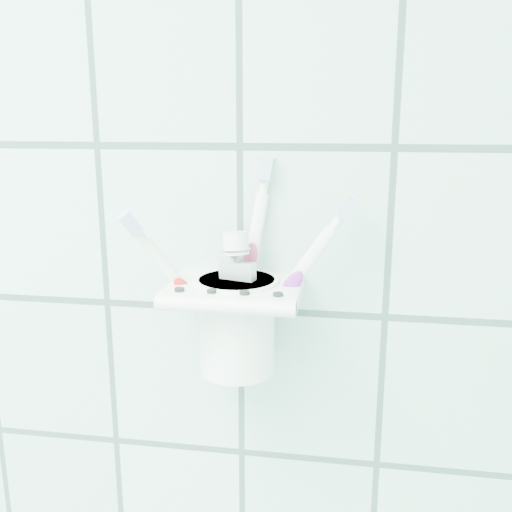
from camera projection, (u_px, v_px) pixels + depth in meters
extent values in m
cube|color=white|center=(242.00, 289.00, 0.63)|extent=(0.05, 0.02, 0.04)
cube|color=white|center=(235.00, 290.00, 0.59)|extent=(0.14, 0.10, 0.02)
cylinder|color=white|center=(225.00, 306.00, 0.54)|extent=(0.14, 0.02, 0.02)
cylinder|color=black|center=(179.00, 290.00, 0.56)|extent=(0.01, 0.01, 0.00)
cylinder|color=black|center=(212.00, 292.00, 0.56)|extent=(0.01, 0.01, 0.00)
cylinder|color=black|center=(244.00, 293.00, 0.55)|extent=(0.01, 0.01, 0.00)
cylinder|color=black|center=(278.00, 295.00, 0.55)|extent=(0.01, 0.01, 0.00)
cylinder|color=white|center=(237.00, 325.00, 0.61)|extent=(0.08, 0.08, 0.10)
cylinder|color=white|center=(237.00, 282.00, 0.60)|extent=(0.09, 0.09, 0.01)
cylinder|color=black|center=(237.00, 281.00, 0.60)|extent=(0.07, 0.07, 0.00)
cylinder|color=white|center=(237.00, 283.00, 0.61)|extent=(0.10, 0.06, 0.14)
cylinder|color=white|center=(236.00, 197.00, 0.59)|extent=(0.02, 0.02, 0.02)
cube|color=silver|center=(235.00, 184.00, 0.58)|extent=(0.02, 0.02, 0.03)
cube|color=white|center=(236.00, 184.00, 0.59)|extent=(0.02, 0.02, 0.03)
ellipsoid|color=red|center=(235.00, 267.00, 0.60)|extent=(0.03, 0.02, 0.03)
cylinder|color=white|center=(233.00, 278.00, 0.61)|extent=(0.04, 0.04, 0.18)
cylinder|color=white|center=(232.00, 182.00, 0.58)|extent=(0.01, 0.01, 0.03)
cube|color=silver|center=(231.00, 167.00, 0.57)|extent=(0.02, 0.01, 0.03)
cube|color=white|center=(232.00, 166.00, 0.58)|extent=(0.02, 0.01, 0.03)
ellipsoid|color=#D83F72|center=(232.00, 259.00, 0.60)|extent=(0.02, 0.01, 0.03)
cylinder|color=white|center=(230.00, 285.00, 0.58)|extent=(0.11, 0.03, 0.16)
cylinder|color=white|center=(229.00, 186.00, 0.56)|extent=(0.02, 0.01, 0.03)
cube|color=silver|center=(227.00, 171.00, 0.55)|extent=(0.03, 0.01, 0.03)
cube|color=white|center=(229.00, 170.00, 0.56)|extent=(0.03, 0.01, 0.03)
ellipsoid|color=purple|center=(228.00, 266.00, 0.57)|extent=(0.03, 0.01, 0.04)
cube|color=silver|center=(242.00, 314.00, 0.60)|extent=(0.05, 0.03, 0.11)
cube|color=silver|center=(242.00, 361.00, 0.61)|extent=(0.04, 0.02, 0.01)
cone|color=silver|center=(242.00, 259.00, 0.58)|extent=(0.04, 0.04, 0.02)
cylinder|color=white|center=(242.00, 245.00, 0.58)|extent=(0.03, 0.03, 0.03)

